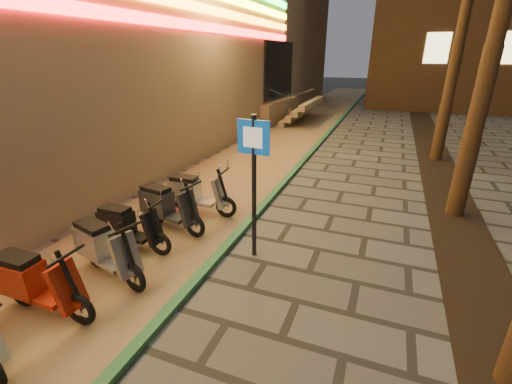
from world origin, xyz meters
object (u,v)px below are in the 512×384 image
at_px(scooter_5, 34,282).
at_px(scooter_6, 104,248).
at_px(scooter_7, 127,226).
at_px(scooter_9, 195,193).
at_px(pedestrian_sign, 254,169).
at_px(scooter_8, 166,206).

relative_size(scooter_5, scooter_6, 0.99).
height_order(scooter_7, scooter_9, scooter_9).
xyz_separation_m(pedestrian_sign, scooter_7, (-2.44, -0.67, -1.27)).
bearing_deg(scooter_6, scooter_8, 105.69).
bearing_deg(scooter_8, scooter_6, -78.38).
relative_size(pedestrian_sign, scooter_6, 1.58).
height_order(scooter_6, scooter_8, scooter_8).
bearing_deg(scooter_6, scooter_9, 101.26).
height_order(scooter_6, scooter_7, scooter_6).
height_order(pedestrian_sign, scooter_9, pedestrian_sign).
bearing_deg(scooter_8, scooter_5, -83.45).
xyz_separation_m(scooter_5, scooter_8, (0.21, 2.99, 0.01)).
bearing_deg(scooter_6, scooter_7, 120.01).
xyz_separation_m(pedestrian_sign, scooter_9, (-2.04, 1.26, -1.23)).
bearing_deg(scooter_7, scooter_9, 77.76).
xyz_separation_m(scooter_7, scooter_9, (0.40, 1.93, 0.04)).
distance_m(scooter_6, scooter_7, 0.89).
relative_size(pedestrian_sign, scooter_8, 1.56).
bearing_deg(scooter_5, scooter_7, 88.36).
xyz_separation_m(scooter_5, scooter_6, (0.24, 1.12, 0.00)).
bearing_deg(pedestrian_sign, scooter_8, 174.82).
bearing_deg(scooter_5, scooter_6, 76.28).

